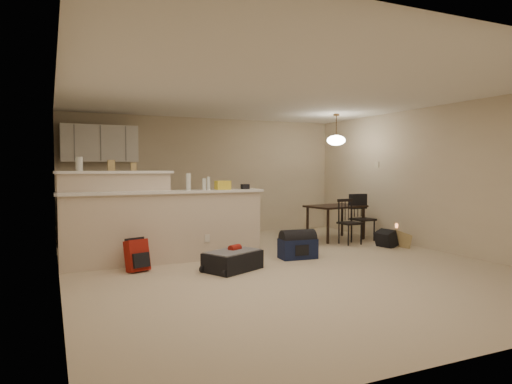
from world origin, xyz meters
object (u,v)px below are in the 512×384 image
black_daypack (386,239)px  navy_duffel (298,249)px  pendant_lamp (336,140)px  red_backpack (137,256)px  dining_table (335,209)px  dining_chair_far (363,218)px  suitcase (233,261)px  dining_chair_near (350,222)px

black_daypack → navy_duffel: bearing=86.8°
pendant_lamp → red_backpack: pendant_lamp is taller
dining_table → black_daypack: 1.24m
dining_chair_far → suitcase: dining_chair_far is taller
dining_chair_far → navy_duffel: size_ratio=1.56×
dining_table → black_daypack: bearing=-82.3°
pendant_lamp → navy_duffel: (-1.63, -1.36, -1.83)m
dining_chair_far → red_backpack: 4.63m
dining_table → suitcase: (-2.88, -1.71, -0.48)m
dining_table → pendant_lamp: 1.38m
navy_duffel → black_daypack: navy_duffel is taller
dining_table → dining_chair_far: 0.56m
pendant_lamp → black_daypack: 2.17m
dining_table → black_daypack: (0.35, -1.10, -0.46)m
dining_table → navy_duffel: (-1.63, -1.36, -0.45)m
suitcase → navy_duffel: navy_duffel is taller
red_backpack → navy_duffel: 2.48m
dining_chair_near → navy_duffel: 1.78m
dining_chair_near → black_daypack: bearing=-55.5°
dining_table → red_backpack: dining_table is taller
suitcase → red_backpack: size_ratio=1.76×
red_backpack → pendant_lamp: bearing=-1.1°
dining_table → black_daypack: size_ratio=3.65×
dining_table → pendant_lamp: size_ratio=1.95×
black_daypack → dining_chair_near: bearing=27.0°
suitcase → red_backpack: red_backpack is taller
suitcase → navy_duffel: size_ratio=1.34×
dining_table → suitcase: bearing=-159.1°
dining_chair_near → navy_duffel: bearing=-156.5°
dining_table → red_backpack: (-4.11, -1.22, -0.39)m
suitcase → navy_duffel: bearing=-10.9°
pendant_lamp → black_daypack: size_ratio=1.87×
dining_table → dining_chair_far: (0.43, -0.32, -0.16)m
red_backpack → black_daypack: red_backpack is taller
black_daypack → red_backpack: bearing=80.9°
dining_table → dining_chair_near: size_ratio=1.43×
red_backpack → black_daypack: size_ratio=1.32×
dining_chair_far → navy_duffel: 2.32m
dining_chair_near → dining_chair_far: dining_chair_far is taller
pendant_lamp → navy_duffel: bearing=-140.3°
dining_chair_near → navy_duffel: dining_chair_near is taller
dining_chair_near → black_daypack: 0.72m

